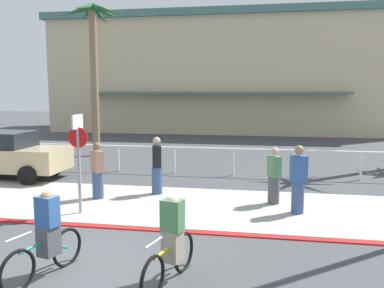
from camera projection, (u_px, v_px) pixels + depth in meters
The scene contains 14 objects.
ground_plane at pixel (182, 166), 17.01m from camera, with size 80.00×80.00×0.00m, color #424447.
sidewalk_strip at pixel (142, 204), 11.34m from camera, with size 44.00×4.00×0.02m, color #ADAAA0.
curb_paint at pixel (116, 227), 9.39m from camera, with size 44.00×0.24×0.03m, color maroon.
building_backdrop at pixel (223, 74), 32.23m from camera, with size 26.06×9.80×8.81m.
rail_fence at pixel (175, 152), 15.43m from camera, with size 27.08×0.08×1.04m.
stop_sign_bike_lane at pixel (78, 149), 10.28m from camera, with size 0.52×0.56×2.56m.
palm_tree_1 at pixel (93, 41), 19.15m from camera, with size 3.07×3.86×7.22m.
car_tan_1 at pixel (4, 154), 14.64m from camera, with size 4.40×2.02×1.69m.
cyclist_yellow_0 at pixel (171, 242), 6.66m from camera, with size 0.51×1.78×1.50m.
cyclist_teal_1 at pixel (46, 237), 6.88m from camera, with size 0.55×1.77×1.50m.
pedestrian_0 at pixel (298, 182), 10.37m from camera, with size 0.45×0.38×1.78m.
pedestrian_1 at pixel (98, 173), 11.81m from camera, with size 0.47×0.46×1.67m.
pedestrian_2 at pixel (274, 178), 11.25m from camera, with size 0.42×0.47×1.61m.
pedestrian_3 at pixel (157, 168), 12.32m from camera, with size 0.40×0.46×1.77m.
Camera 1 is at (3.30, -6.41, 3.16)m, focal length 37.92 mm.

